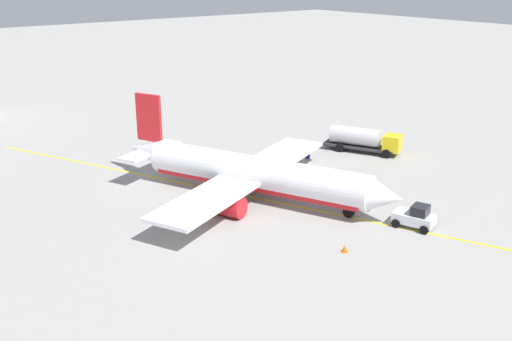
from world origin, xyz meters
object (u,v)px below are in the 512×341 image
(pushback_tug, at_px, (415,217))
(safety_cone_wingtip, at_px, (396,198))
(airplane, at_px, (251,174))
(fuel_tanker, at_px, (363,139))
(safety_cone_nose, at_px, (345,249))
(refueling_worker, at_px, (308,152))

(pushback_tug, bearing_deg, safety_cone_wingtip, 143.69)
(airplane, bearing_deg, safety_cone_wingtip, 48.51)
(airplane, relative_size, pushback_tug, 7.41)
(fuel_tanker, height_order, safety_cone_nose, fuel_tanker)
(airplane, height_order, pushback_tug, airplane)
(pushback_tug, height_order, safety_cone_wingtip, pushback_tug)
(airplane, distance_m, pushback_tug, 16.64)
(safety_cone_nose, bearing_deg, airplane, 174.46)
(refueling_worker, bearing_deg, fuel_tanker, 72.47)
(airplane, bearing_deg, safety_cone_nose, -5.54)
(airplane, relative_size, refueling_worker, 17.54)
(airplane, bearing_deg, fuel_tanker, 99.91)
(refueling_worker, bearing_deg, pushback_tug, -16.56)
(safety_cone_nose, bearing_deg, pushback_tug, 86.75)
(airplane, distance_m, refueling_worker, 14.75)
(fuel_tanker, relative_size, pushback_tug, 2.42)
(fuel_tanker, relative_size, safety_cone_wingtip, 16.97)
(pushback_tug, height_order, safety_cone_nose, pushback_tug)
(safety_cone_nose, xyz_separation_m, safety_cone_wingtip, (-4.71, 12.41, -0.02))
(airplane, distance_m, safety_cone_wingtip, 14.87)
(pushback_tug, distance_m, safety_cone_nose, 8.63)
(pushback_tug, relative_size, safety_cone_wingtip, 7.01)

